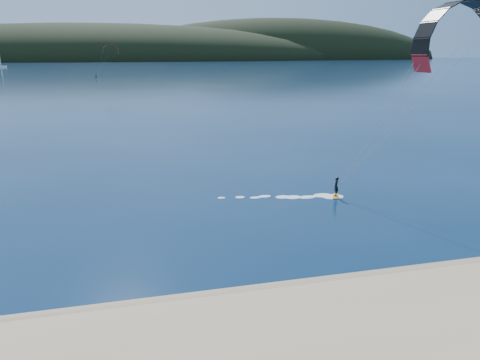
# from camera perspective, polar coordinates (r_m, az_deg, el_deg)

# --- Properties ---
(wet_sand) EXTENTS (220.00, 2.50, 0.10)m
(wet_sand) POSITION_cam_1_polar(r_m,az_deg,el_deg) (23.44, -7.02, -16.19)
(wet_sand) COLOR #886C4F
(wet_sand) RESTS_ON ground
(headland) EXTENTS (1200.00, 310.00, 140.00)m
(headland) POSITION_cam_1_polar(r_m,az_deg,el_deg) (760.56, -13.62, 15.10)
(headland) COLOR black
(headland) RESTS_ON ground
(kitesurfer_near) EXTENTS (22.70, 6.42, 16.27)m
(kitesurfer_near) POSITION_cam_1_polar(r_m,az_deg,el_deg) (39.71, 25.98, 14.63)
(kitesurfer_near) COLOR orange
(kitesurfer_near) RESTS_ON ground
(kitesurfer_far) EXTENTS (12.38, 7.00, 14.89)m
(kitesurfer_far) POSITION_cam_1_polar(r_m,az_deg,el_deg) (221.26, -16.69, 15.77)
(kitesurfer_far) COLOR orange
(kitesurfer_far) RESTS_ON ground
(sailboat) EXTENTS (9.21, 5.80, 12.89)m
(sailboat) POSITION_cam_1_polar(r_m,az_deg,el_deg) (425.31, -28.94, 12.94)
(sailboat) COLOR white
(sailboat) RESTS_ON ground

